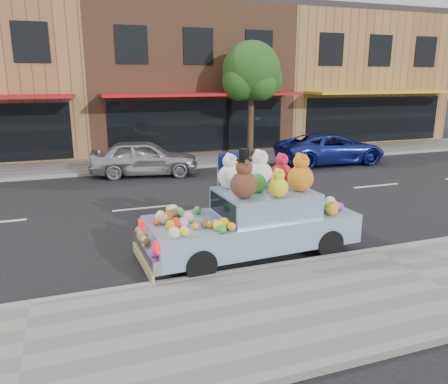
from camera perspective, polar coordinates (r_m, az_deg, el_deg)
name	(u,v)px	position (r m, az deg, el deg)	size (l,w,h in m)	color
ground	(271,196)	(13.84, 6.21, -0.52)	(120.00, 120.00, 0.00)	black
near_sidewalk	(428,282)	(8.79, 25.13, -10.62)	(60.00, 3.00, 0.12)	gray
far_sidewalk	(209,159)	(19.74, -1.95, 4.31)	(60.00, 3.00, 0.12)	gray
near_kerb	(374,252)	(9.80, 19.02, -7.37)	(60.00, 0.12, 0.13)	gray
far_kerb	(220,165)	(18.34, -0.53, 3.54)	(60.00, 0.12, 0.13)	gray
storefront_mid	(178,77)	(24.69, -6.00, 14.68)	(10.00, 9.80, 7.30)	brown
storefront_right	(336,77)	(28.75, 14.40, 14.31)	(10.00, 9.80, 7.30)	#9B7241
street_tree	(251,76)	(20.17, 3.60, 14.89)	(3.00, 2.70, 5.22)	#38281C
car_silver	(144,158)	(16.84, -10.36, 4.44)	(1.61, 4.01, 1.37)	#A7A7AC
car_blue	(330,148)	(19.50, 13.73, 5.55)	(2.18, 4.73, 1.31)	navy
art_car	(254,217)	(9.10, 3.88, -3.23)	(4.56, 1.96, 2.31)	black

